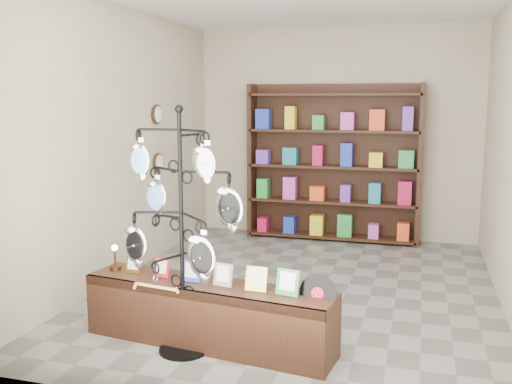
# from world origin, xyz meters

# --- Properties ---
(ground) EXTENTS (5.00, 5.00, 0.00)m
(ground) POSITION_xyz_m (0.00, 0.00, 0.00)
(ground) COLOR slate
(ground) RESTS_ON ground
(room_envelope) EXTENTS (5.00, 5.00, 5.00)m
(room_envelope) POSITION_xyz_m (0.00, 0.00, 1.85)
(room_envelope) COLOR #B6AC93
(room_envelope) RESTS_ON ground
(display_tree) EXTENTS (1.01, 0.98, 1.94)m
(display_tree) POSITION_xyz_m (-0.56, -1.73, 1.12)
(display_tree) COLOR black
(display_tree) RESTS_ON ground
(front_shelf) EXTENTS (2.14, 0.71, 0.74)m
(front_shelf) POSITION_xyz_m (-0.42, -1.56, 0.26)
(front_shelf) COLOR black
(front_shelf) RESTS_ON ground
(back_shelving) EXTENTS (2.42, 0.36, 2.20)m
(back_shelving) POSITION_xyz_m (0.00, 2.30, 1.03)
(back_shelving) COLOR black
(back_shelving) RESTS_ON ground
(wall_clocks) EXTENTS (0.03, 0.24, 0.84)m
(wall_clocks) POSITION_xyz_m (-1.97, 0.80, 1.50)
(wall_clocks) COLOR black
(wall_clocks) RESTS_ON ground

